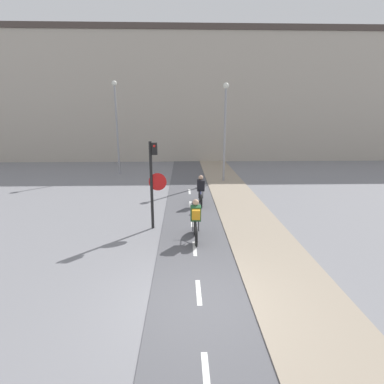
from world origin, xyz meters
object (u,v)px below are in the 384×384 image
street_lamp_sidewalk (225,122)px  cyclist_near (196,221)px  cyclist_far (201,192)px  street_lamp_far (116,118)px  traffic_light_pole (153,176)px

street_lamp_sidewalk → cyclist_near: street_lamp_sidewalk is taller
cyclist_far → cyclist_near: bearing=-95.7°
street_lamp_far → cyclist_far: street_lamp_far is taller
traffic_light_pole → street_lamp_far: street_lamp_far is taller
traffic_light_pole → street_lamp_sidewalk: 9.33m
cyclist_near → cyclist_far: cyclist_near is taller
traffic_light_pole → street_lamp_far: bearing=108.1°
street_lamp_far → street_lamp_sidewalk: bearing=-19.5°
traffic_light_pole → street_lamp_sidewalk: size_ratio=0.54×
traffic_light_pole → cyclist_far: (1.96, 3.02, -1.41)m
street_lamp_sidewalk → traffic_light_pole: bearing=-114.5°
street_lamp_far → cyclist_near: bearing=-67.2°
cyclist_far → traffic_light_pole: bearing=-123.0°
cyclist_near → cyclist_far: bearing=84.3°
street_lamp_sidewalk → cyclist_far: 6.46m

